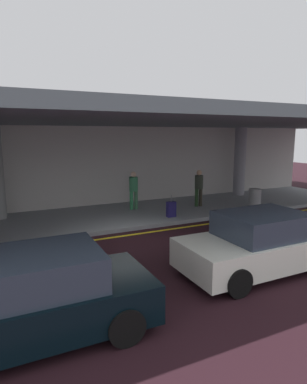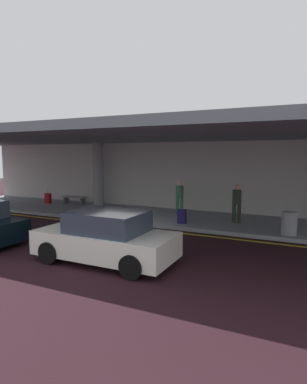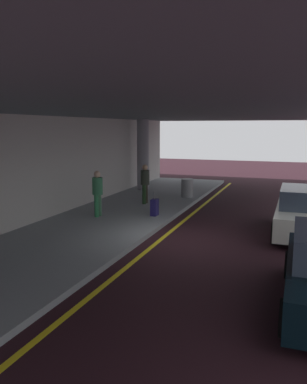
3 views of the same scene
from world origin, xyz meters
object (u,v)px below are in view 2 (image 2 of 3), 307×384
at_px(suitcase_upright_secondary, 182,216).
at_px(bench_metal, 74,199).
at_px(trash_bin_steel, 289,223).
at_px(support_column_far_left, 98,174).
at_px(car_white, 106,238).
at_px(person_waiting_for_ride, 180,195).
at_px(suitcase_upright_primary, 48,198).
at_px(traveler_with_luggage, 237,201).

height_order(suitcase_upright_secondary, bench_metal, suitcase_upright_secondary).
bearing_deg(trash_bin_steel, support_column_far_left, 165.12).
relative_size(car_white, trash_bin_steel, 4.82).
bearing_deg(person_waiting_for_ride, trash_bin_steel, 61.03).
bearing_deg(suitcase_upright_primary, car_white, -40.38).
height_order(support_column_far_left, bench_metal, support_column_far_left).
relative_size(car_white, suitcase_upright_secondary, 4.56).
bearing_deg(car_white, bench_metal, 135.74).
xyz_separation_m(suitcase_upright_primary, trash_bin_steel, (13.72, -1.97, 0.11)).
distance_m(support_column_far_left, trash_bin_steel, 11.01).
bearing_deg(bench_metal, support_column_far_left, 16.97).
bearing_deg(suitcase_upright_primary, trash_bin_steel, -10.38).
bearing_deg(person_waiting_for_ride, support_column_far_left, -106.30).
height_order(traveler_with_luggage, suitcase_upright_primary, traveler_with_luggage).
height_order(traveler_with_luggage, suitcase_upright_secondary, traveler_with_luggage).
relative_size(suitcase_upright_primary, suitcase_upright_secondary, 1.00).
distance_m(support_column_far_left, car_white, 10.00).
bearing_deg(person_waiting_for_ride, bench_metal, -100.84).
bearing_deg(person_waiting_for_ride, suitcase_upright_secondary, 16.03).
xyz_separation_m(car_white, trash_bin_steel, (4.64, 5.17, -0.14)).
bearing_deg(bench_metal, suitcase_upright_primary, -167.31).
relative_size(support_column_far_left, bench_metal, 2.28).
height_order(car_white, trash_bin_steel, car_white).
height_order(bench_metal, trash_bin_steel, trash_bin_steel).
bearing_deg(bench_metal, person_waiting_for_ride, -3.07).
xyz_separation_m(car_white, traveler_with_luggage, (2.45, 6.44, 0.40)).
distance_m(traveler_with_luggage, bench_metal, 9.90).
xyz_separation_m(person_waiting_for_ride, suitcase_upright_secondary, (0.84, -1.91, -0.65)).
relative_size(person_waiting_for_ride, suitcase_upright_primary, 1.87).
distance_m(support_column_far_left, suitcase_upright_primary, 3.61).
height_order(support_column_far_left, trash_bin_steel, support_column_far_left).
xyz_separation_m(car_white, bench_metal, (-7.37, 7.53, -0.21)).
relative_size(support_column_far_left, suitcase_upright_primary, 4.06).
height_order(person_waiting_for_ride, trash_bin_steel, person_waiting_for_ride).
distance_m(suitcase_upright_primary, suitcase_upright_secondary, 9.62).
bearing_deg(traveler_with_luggage, support_column_far_left, -72.51).
distance_m(suitcase_upright_primary, bench_metal, 1.75).
height_order(traveler_with_luggage, person_waiting_for_ride, same).
relative_size(support_column_far_left, suitcase_upright_secondary, 4.06).
xyz_separation_m(person_waiting_for_ride, bench_metal, (-6.88, 0.37, -0.61)).
xyz_separation_m(traveler_with_luggage, person_waiting_for_ride, (-2.93, 0.72, 0.00)).
relative_size(traveler_with_luggage, trash_bin_steel, 1.98).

